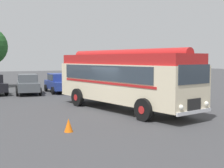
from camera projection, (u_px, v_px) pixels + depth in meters
The scene contains 6 objects.
ground_plane at pixel (117, 111), 17.65m from camera, with size 120.00×120.00×0.00m, color #3D3D3F.
vintage_bus at pixel (123, 77), 17.91m from camera, with size 4.59×10.38×3.49m.
car_mid_left at pixel (28, 84), 26.12m from camera, with size 2.36×4.38×1.66m.
car_mid_right at pixel (59, 83), 27.38m from camera, with size 2.00×4.22×1.66m.
car_far_right at pixel (92, 82), 28.55m from camera, with size 2.18×4.31×1.66m.
traffic_cone at pixel (69, 125), 12.63m from camera, with size 0.36×0.36×0.55m, color orange.
Camera 1 is at (-7.68, -15.69, 2.97)m, focal length 50.00 mm.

